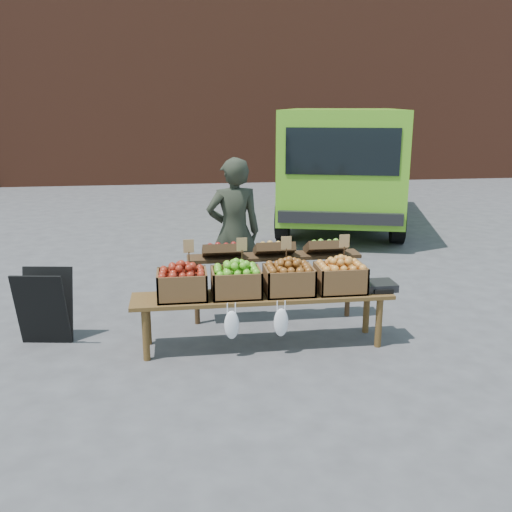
{
  "coord_description": "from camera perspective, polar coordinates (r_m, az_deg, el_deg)",
  "views": [
    {
      "loc": [
        -1.74,
        -5.5,
        2.47
      ],
      "look_at": [
        -0.89,
        0.54,
        0.85
      ],
      "focal_mm": 40.0,
      "sensor_mm": 36.0,
      "label": 1
    }
  ],
  "objects": [
    {
      "name": "delivery_van",
      "position": [
        12.25,
        8.49,
        8.74
      ],
      "size": [
        3.82,
        5.8,
        2.39
      ],
      "primitive_type": null,
      "rotation": [
        0.0,
        0.0,
        -0.28
      ],
      "color": "#63B222",
      "rests_on": "ground"
    },
    {
      "name": "vendor",
      "position": [
        7.09,
        -2.22,
        2.34
      ],
      "size": [
        0.72,
        0.51,
        1.87
      ],
      "primitive_type": "imported",
      "rotation": [
        0.0,
        0.0,
        3.23
      ],
      "color": "#272C20",
      "rests_on": "ground"
    },
    {
      "name": "crate_green_apples",
      "position": [
        6.05,
        8.43,
        -2.21
      ],
      "size": [
        0.5,
        0.4,
        0.28
      ],
      "primitive_type": null,
      "color": "gold",
      "rests_on": "display_bench"
    },
    {
      "name": "ground",
      "position": [
        6.28,
        8.9,
        -8.51
      ],
      "size": [
        80.0,
        80.0,
        0.0
      ],
      "primitive_type": "plane",
      "color": "#49494C"
    },
    {
      "name": "chalkboard_sign",
      "position": [
        6.45,
        -20.38,
        -4.76
      ],
      "size": [
        0.57,
        0.37,
        0.81
      ],
      "primitive_type": null,
      "rotation": [
        0.0,
        0.0,
        -0.16
      ],
      "color": "black",
      "rests_on": "ground"
    },
    {
      "name": "weighing_scale",
      "position": [
        6.21,
        12.16,
        -2.91
      ],
      "size": [
        0.34,
        0.3,
        0.08
      ],
      "primitive_type": "cube",
      "color": "black",
      "rests_on": "display_bench"
    },
    {
      "name": "display_bench",
      "position": [
        6.02,
        0.66,
        -6.42
      ],
      "size": [
        2.7,
        0.56,
        0.57
      ],
      "primitive_type": null,
      "color": "brown",
      "rests_on": "ground"
    },
    {
      "name": "crate_golden_apples",
      "position": [
        5.82,
        -7.4,
        -2.87
      ],
      "size": [
        0.5,
        0.4,
        0.28
      ],
      "primitive_type": null,
      "color": "#6A0D08",
      "rests_on": "display_bench"
    },
    {
      "name": "brick_building",
      "position": [
        20.73,
        -3.31,
        21.87
      ],
      "size": [
        24.0,
        4.0,
        10.0
      ],
      "primitive_type": "cube",
      "color": "brown",
      "rests_on": "ground"
    },
    {
      "name": "crate_red_apples",
      "position": [
        5.92,
        3.31,
        -2.45
      ],
      "size": [
        0.5,
        0.4,
        0.28
      ],
      "primitive_type": null,
      "color": "brown",
      "rests_on": "display_bench"
    },
    {
      "name": "crate_russet_pears",
      "position": [
        5.85,
        -2.0,
        -2.67
      ],
      "size": [
        0.5,
        0.4,
        0.28
      ],
      "primitive_type": null,
      "color": "#359B14",
      "rests_on": "display_bench"
    },
    {
      "name": "back_table",
      "position": [
        6.65,
        1.8,
        -2.19
      ],
      "size": [
        2.1,
        0.44,
        1.04
      ],
      "primitive_type": null,
      "color": "#392615",
      "rests_on": "ground"
    }
  ]
}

